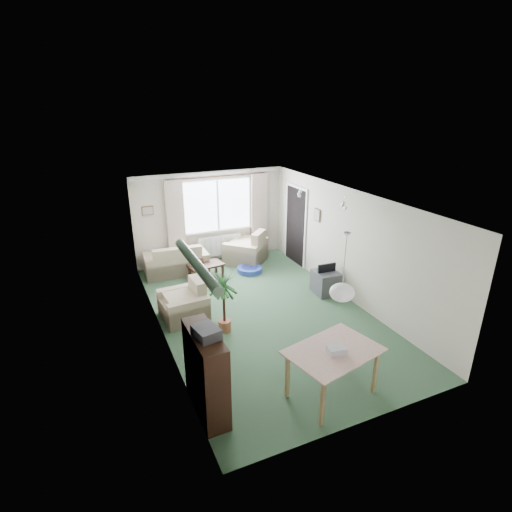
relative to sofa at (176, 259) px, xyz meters
name	(u,v)px	position (x,y,z in m)	size (l,w,h in m)	color
ground	(262,313)	(1.10, -2.75, -0.38)	(6.50, 6.50, 0.00)	#2F4E34
window	(218,205)	(1.30, 0.48, 1.12)	(1.80, 0.03, 1.30)	white
curtain_rod	(218,176)	(1.30, 0.40, 1.89)	(2.60, 0.03, 0.03)	black
curtain_left	(176,220)	(0.15, 0.38, 0.89)	(0.45, 0.08, 2.00)	beige
curtain_right	(259,210)	(2.45, 0.38, 0.89)	(0.45, 0.08, 2.00)	beige
radiator	(219,245)	(1.30, 0.44, 0.02)	(1.20, 0.10, 0.55)	white
doorway	(296,226)	(3.08, -0.55, 0.62)	(0.03, 0.95, 2.00)	black
pendant_lamp	(342,293)	(1.30, -5.05, 1.10)	(0.36, 0.36, 0.36)	white
tinsel_garland	(196,264)	(-0.82, -5.05, 1.90)	(1.60, 1.60, 0.12)	#196626
bauble_cluster_a	(300,192)	(2.40, -1.85, 1.84)	(0.20, 0.20, 0.20)	silver
bauble_cluster_b	(344,203)	(2.70, -3.05, 1.84)	(0.20, 0.20, 0.20)	silver
wall_picture_back	(148,211)	(-0.50, 0.48, 1.17)	(0.28, 0.03, 0.22)	brown
wall_picture_right	(317,215)	(3.08, -1.55, 1.17)	(0.03, 0.24, 0.30)	brown
sofa	(176,259)	(0.00, 0.00, 0.00)	(1.53, 0.81, 0.77)	beige
armchair_corner	(246,246)	(1.88, -0.02, 0.06)	(0.99, 0.94, 0.88)	beige
armchair_left	(183,300)	(-0.40, -2.28, 0.01)	(0.87, 0.83, 0.78)	beige
coffee_table	(206,271)	(0.58, -0.63, -0.20)	(0.82, 0.45, 0.37)	black
photo_frame	(201,261)	(0.48, -0.57, 0.07)	(0.12, 0.02, 0.16)	brown
bookshelf	(206,373)	(-0.74, -4.92, 0.24)	(0.34, 1.02, 1.24)	black
hifi_box	(206,332)	(-0.73, -5.01, 0.93)	(0.28, 0.35, 0.14)	#37373C
houseplant	(224,303)	(0.18, -3.07, 0.22)	(0.51, 0.51, 1.20)	#236322
dining_table	(332,373)	(1.01, -5.35, -0.01)	(1.20, 0.80, 0.75)	#A97B5C
gift_box	(337,351)	(1.01, -5.43, 0.42)	(0.25, 0.18, 0.12)	silver
tv_cube	(326,282)	(2.80, -2.48, -0.13)	(0.51, 0.56, 0.51)	#37363B
pet_bed	(250,269)	(1.70, -0.70, -0.32)	(0.63, 0.63, 0.13)	navy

